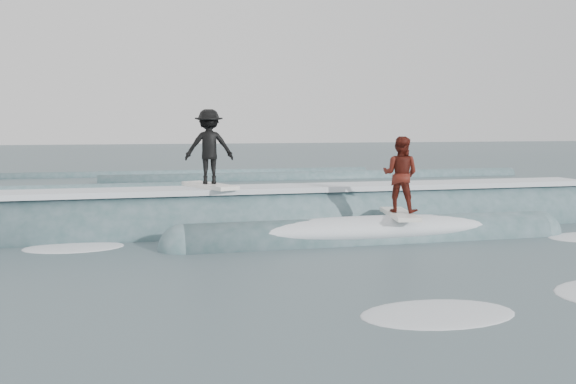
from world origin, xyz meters
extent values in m
plane|color=#384E52|center=(0.00, 0.00, 0.00)|extent=(160.00, 160.00, 0.00)
cylinder|color=#375B5E|center=(0.00, 3.04, 0.00)|extent=(18.64, 2.04, 2.04)
cylinder|color=#375B5E|center=(1.80, 0.84, 0.00)|extent=(9.00, 1.15, 1.15)
sphere|color=#375B5E|center=(-2.70, 0.84, 0.00)|extent=(1.15, 1.15, 1.15)
sphere|color=#375B5E|center=(6.30, 0.84, 0.00)|extent=(1.15, 1.15, 1.15)
cube|color=white|center=(0.00, 3.04, 1.09)|extent=(18.00, 1.30, 0.14)
ellipsoid|color=white|center=(1.80, 0.84, 0.30)|extent=(7.60, 1.30, 0.60)
cube|color=white|center=(-1.83, 3.04, 1.21)|extent=(1.29, 2.05, 0.10)
imported|color=black|center=(-1.83, 3.04, 2.21)|extent=(1.28, 0.81, 1.90)
cube|color=white|center=(2.48, 0.84, 0.63)|extent=(0.90, 2.07, 0.10)
imported|color=#4F160E|center=(2.48, 0.84, 1.58)|extent=(1.12, 1.09, 1.82)
ellipsoid|color=white|center=(-5.09, 1.71, 0.00)|extent=(2.35, 1.60, 0.10)
ellipsoid|color=white|center=(0.51, -4.97, 0.00)|extent=(2.57, 1.75, 0.10)
cylinder|color=#375B5E|center=(5.74, 18.00, 0.00)|extent=(22.00, 0.80, 0.80)
cylinder|color=#375B5E|center=(-1.35, 22.00, 0.00)|extent=(22.00, 0.60, 0.60)
camera|label=1|loc=(-3.86, -13.34, 2.77)|focal=40.00mm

